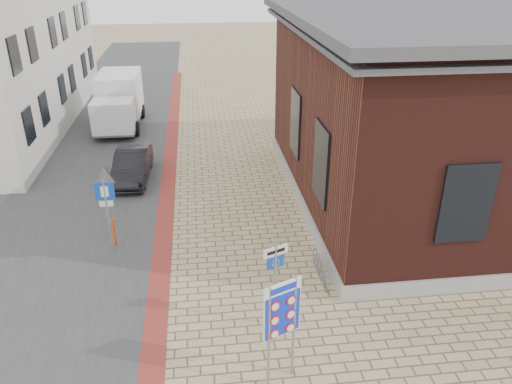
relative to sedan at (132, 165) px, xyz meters
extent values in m
plane|color=tan|center=(3.44, -9.93, -0.61)|extent=(120.00, 120.00, 0.00)
cube|color=#38383A|center=(-2.06, 5.07, -0.60)|extent=(7.00, 60.00, 0.02)
cube|color=maroon|center=(1.44, 0.07, -0.60)|extent=(0.60, 40.00, 0.02)
cube|color=gray|center=(12.44, -2.93, -0.36)|extent=(12.15, 12.15, 0.50)
cube|color=#411914|center=(12.44, -2.93, 2.89)|extent=(12.00, 12.00, 6.00)
cube|color=#444449|center=(12.44, -2.93, 6.04)|extent=(13.00, 13.00, 0.30)
cube|color=#444449|center=(12.44, -2.93, 5.64)|extent=(12.70, 12.70, 0.15)
cube|color=black|center=(6.42, -5.93, 2.19)|extent=(0.12, 1.60, 2.40)
cube|color=black|center=(6.42, -1.93, 2.19)|extent=(0.12, 1.60, 2.40)
cube|color=black|center=(9.44, -8.95, 2.19)|extent=(1.40, 0.12, 2.20)
cube|color=black|center=(-4.04, 0.87, 1.59)|extent=(0.10, 1.10, 1.40)
cube|color=black|center=(-4.04, 3.27, 1.59)|extent=(0.10, 1.10, 1.40)
cube|color=black|center=(-4.04, 0.87, 4.39)|extent=(0.10, 1.10, 1.40)
cube|color=black|center=(-4.04, 3.27, 4.39)|extent=(0.10, 1.10, 1.40)
cube|color=black|center=(-4.04, 6.87, 1.59)|extent=(0.10, 1.10, 1.40)
cube|color=black|center=(-4.04, 9.27, 1.59)|extent=(0.10, 1.10, 1.40)
cube|color=black|center=(-4.04, 6.87, 4.39)|extent=(0.10, 1.10, 1.40)
cube|color=black|center=(-4.04, 9.27, 4.39)|extent=(0.10, 1.10, 1.40)
cube|color=beige|center=(-7.56, 14.07, 3.39)|extent=(7.00, 6.00, 8.00)
cube|color=black|center=(-4.04, 12.87, 1.59)|extent=(0.10, 1.10, 1.40)
cube|color=black|center=(-4.04, 15.27, 1.59)|extent=(0.10, 1.10, 1.40)
cube|color=black|center=(-4.04, 12.87, 4.39)|extent=(0.10, 1.10, 1.40)
cube|color=black|center=(-4.04, 15.27, 4.39)|extent=(0.10, 1.10, 1.40)
torus|color=slate|center=(6.09, -8.33, -0.33)|extent=(0.04, 0.60, 0.60)
torus|color=slate|center=(6.09, -8.03, -0.33)|extent=(0.04, 0.60, 0.60)
torus|color=slate|center=(6.09, -7.73, -0.33)|extent=(0.04, 0.60, 0.60)
torus|color=slate|center=(6.09, -7.43, -0.33)|extent=(0.04, 0.60, 0.60)
torus|color=slate|center=(6.09, -7.13, -0.33)|extent=(0.04, 0.60, 0.60)
cube|color=slate|center=(6.09, -7.73, -0.59)|extent=(0.08, 1.60, 0.04)
imported|color=black|center=(0.00, 0.00, 0.00)|extent=(1.46, 3.78, 1.23)
cube|color=slate|center=(-1.33, 6.99, -0.18)|extent=(2.07, 5.19, 0.24)
cube|color=white|center=(-1.35, 5.17, 0.58)|extent=(2.03, 1.65, 1.53)
cube|color=black|center=(-1.36, 4.45, 0.87)|extent=(1.82, 0.10, 0.77)
cube|color=white|center=(-1.32, 7.85, 1.06)|extent=(2.15, 3.47, 2.11)
cylinder|color=black|center=(-2.35, 5.47, -0.23)|extent=(0.25, 0.77, 0.77)
cylinder|color=black|center=(-0.34, 5.45, -0.23)|extent=(0.25, 0.77, 0.77)
cylinder|color=black|center=(-2.32, 8.53, -0.23)|extent=(0.25, 0.77, 0.77)
cylinder|color=black|center=(-0.31, 8.51, -0.23)|extent=(0.25, 0.77, 0.77)
cylinder|color=gray|center=(4.01, -11.55, 0.69)|extent=(0.07, 0.07, 2.61)
cylinder|color=gray|center=(4.59, -11.30, 0.69)|extent=(0.07, 0.07, 2.61)
cube|color=white|center=(4.30, -11.43, 1.32)|extent=(0.83, 0.40, 1.34)
cube|color=#102BC5|center=(4.30, -11.43, 1.32)|extent=(0.80, 0.39, 1.30)
cube|color=white|center=(4.30, -11.43, 1.86)|extent=(0.80, 0.40, 0.25)
cylinder|color=gray|center=(4.44, -9.63, 0.62)|extent=(0.07, 0.07, 2.46)
cube|color=silver|center=(4.44, -9.63, 1.58)|extent=(0.63, 0.29, 0.24)
cube|color=#0F38B7|center=(4.44, -9.63, 1.26)|extent=(0.43, 0.21, 0.30)
cylinder|color=gray|center=(-0.06, -5.79, 0.66)|extent=(0.07, 0.07, 2.54)
cube|color=blue|center=(-0.06, -5.79, 1.57)|extent=(0.56, 0.05, 0.56)
cube|color=white|center=(-0.06, -5.79, 1.17)|extent=(0.41, 0.05, 0.18)
cylinder|color=gray|center=(-0.36, -3.93, 0.45)|extent=(0.07, 0.07, 2.12)
cylinder|color=#F1430C|center=(-0.06, -5.30, -0.13)|extent=(0.09, 0.09, 0.98)
camera|label=1|loc=(2.77, -19.47, 7.96)|focal=35.00mm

